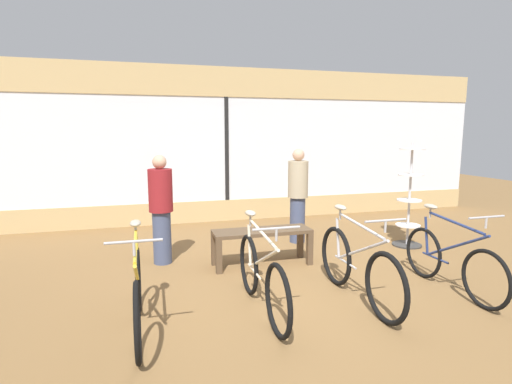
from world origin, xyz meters
TOP-DOWN VIEW (x-y plane):
  - ground_plane at (0.00, 0.00)m, footprint 24.00×24.00m
  - shop_back_wall at (0.00, 3.92)m, footprint 12.00×0.08m
  - bicycle_far_left at (-1.80, -0.58)m, footprint 0.46×1.68m
  - bicycle_left at (-0.55, -0.48)m, footprint 0.46×1.76m
  - bicycle_right at (0.56, -0.52)m, footprint 0.46×1.80m
  - bicycle_far_right at (1.78, -0.57)m, footprint 0.46×1.66m
  - accessory_rack at (2.51, 1.21)m, footprint 0.48×0.48m
  - display_bench at (-0.11, 0.95)m, footprint 1.40×0.44m
  - customer_near_rack at (-1.48, 1.42)m, footprint 0.46×0.46m
  - customer_by_window at (0.83, 1.95)m, footprint 0.43×0.55m

SIDE VIEW (x-z plane):
  - ground_plane at x=0.00m, z-range 0.00..0.00m
  - bicycle_far_right at x=1.78m, z-range -0.13..0.88m
  - bicycle_far_left at x=-1.80m, z-range -0.13..0.90m
  - bicycle_left at x=-0.55m, z-range -0.13..0.91m
  - bicycle_right at x=0.56m, z-range -0.13..0.92m
  - display_bench at x=-0.11m, z-range 0.16..0.68m
  - accessory_rack at x=2.51m, z-range -0.15..1.56m
  - customer_near_rack at x=-1.48m, z-range 0.03..1.61m
  - customer_by_window at x=0.83m, z-range 0.06..1.67m
  - shop_back_wall at x=0.00m, z-range 0.04..3.24m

